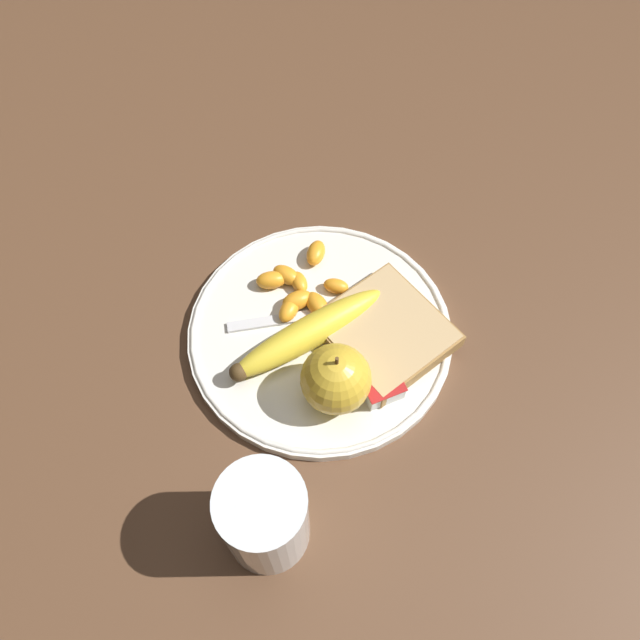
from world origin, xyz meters
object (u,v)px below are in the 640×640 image
at_px(plate, 320,331).
at_px(banana, 308,333).
at_px(apple, 336,379).
at_px(bread_slice, 385,332).
at_px(jam_packet, 379,381).
at_px(fork, 315,315).
at_px(juice_glass, 265,519).

bearing_deg(plate, banana, -62.80).
bearing_deg(apple, bread_slice, 118.61).
bearing_deg(jam_packet, apple, -100.93).
bearing_deg(jam_packet, fork, -164.85).
height_order(bread_slice, fork, bread_slice).
bearing_deg(bread_slice, apple, -61.39).
distance_m(juice_glass, apple, 0.15).
distance_m(banana, jam_packet, 0.09).
height_order(plate, banana, banana).
height_order(plate, apple, apple).
height_order(bread_slice, jam_packet, same).
bearing_deg(banana, juice_glass, -32.90).
distance_m(plate, jam_packet, 0.09).
relative_size(plate, jam_packet, 5.95).
bearing_deg(jam_packet, bread_slice, 148.10).
bearing_deg(banana, plate, 117.20).
height_order(apple, fork, apple).
bearing_deg(fork, apple, -87.28).
bearing_deg(juice_glass, banana, 147.10).
xyz_separation_m(juice_glass, banana, (-0.17, 0.11, -0.02)).
relative_size(banana, jam_packet, 3.91).
distance_m(apple, fork, 0.10).
height_order(fork, jam_packet, jam_packet).
distance_m(banana, bread_slice, 0.08).
relative_size(apple, jam_packet, 1.65).
bearing_deg(plate, apple, -11.15).
bearing_deg(fork, jam_packet, -62.19).
height_order(plate, bread_slice, bread_slice).
distance_m(apple, jam_packet, 0.05).
bearing_deg(apple, plate, 168.85).
xyz_separation_m(apple, bread_slice, (-0.04, 0.08, -0.02)).
distance_m(fork, jam_packet, 0.11).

